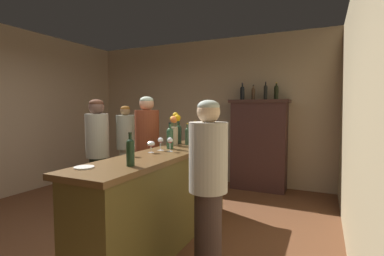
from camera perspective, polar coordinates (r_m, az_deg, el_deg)
name	(u,v)px	position (r m, az deg, el deg)	size (l,w,h in m)	color
floor	(98,241)	(3.56, -18.44, -20.81)	(7.90, 7.90, 0.00)	brown
wall_back	(205,111)	(5.87, 2.58, 3.49)	(5.13, 0.12, 2.85)	tan
wall_right	(373,117)	(2.34, 32.78, 1.83)	(0.12, 6.20, 2.85)	tan
bar_counter	(165,197)	(3.22, -5.42, -13.64)	(0.57, 2.53, 1.01)	#51451E
display_cabinet	(259,143)	(5.25, 13.39, -2.96)	(1.04, 0.45, 1.63)	#3A201D
wine_bottle_malbec	(195,134)	(3.84, 0.61, -1.18)	(0.06, 0.06, 0.30)	black
wine_bottle_chardonnay	(179,133)	(3.78, -2.73, -1.06)	(0.08, 0.08, 0.32)	#1E3424
wine_bottle_merlot	(130,151)	(2.39, -12.38, -4.53)	(0.07, 0.07, 0.28)	#1B301B
wine_bottle_syrah	(187,135)	(3.64, -0.94, -1.49)	(0.06, 0.06, 0.29)	#2E462F
wine_bottle_riesling	(170,137)	(3.32, -4.49, -1.84)	(0.08, 0.08, 0.31)	#2D5033
wine_glass_front	(151,144)	(3.05, -8.30, -3.30)	(0.08, 0.08, 0.12)	white
wine_glass_mid	(170,141)	(3.11, -4.48, -2.69)	(0.06, 0.06, 0.16)	white
wine_glass_rear	(161,141)	(3.19, -6.38, -2.66)	(0.07, 0.07, 0.15)	white
wine_glass_spare	(131,146)	(2.87, -12.22, -3.66)	(0.07, 0.07, 0.14)	white
flower_arrangement	(174,128)	(3.62, -3.62, -0.07)	(0.16, 0.13, 0.42)	tan
cheese_plate	(84,167)	(2.43, -21.02, -7.45)	(0.16, 0.16, 0.01)	white
display_bottle_left	(242,92)	(5.30, 10.15, 7.12)	(0.08, 0.08, 0.31)	black
display_bottle_midleft	(253,93)	(5.25, 12.29, 6.91)	(0.06, 0.06, 0.27)	#4C321E
display_bottle_center	(266,92)	(5.20, 14.67, 7.15)	(0.06, 0.06, 0.31)	black
display_bottle_midright	(276,92)	(5.17, 16.68, 7.08)	(0.08, 0.08, 0.30)	black
patron_redhead	(126,145)	(5.06, -13.22, -3.42)	(0.32, 0.32, 1.52)	#AAAB93
patron_in_navy	(97,151)	(4.09, -18.58, -4.35)	(0.31, 0.31, 1.60)	#2A3730
patron_by_cabinet	(147,148)	(4.13, -9.05, -3.96)	(0.35, 0.35, 1.65)	maroon
bartender	(208,181)	(2.48, 3.30, -10.60)	(0.34, 0.34, 1.56)	#372824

